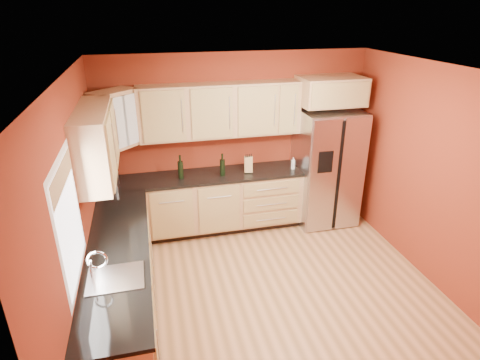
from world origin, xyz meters
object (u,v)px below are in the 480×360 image
(refrigerator, at_px, (326,167))
(soap_dispenser, at_px, (293,163))
(wine_bottle_a, at_px, (180,167))
(canister_left, at_px, (115,178))
(knife_block, at_px, (248,164))

(refrigerator, relative_size, soap_dispenser, 9.96)
(refrigerator, bearing_deg, wine_bottle_a, 179.17)
(canister_left, bearing_deg, refrigerator, -0.96)
(refrigerator, xyz_separation_m, soap_dispenser, (-0.55, -0.01, 0.12))
(canister_left, relative_size, knife_block, 0.75)
(knife_block, xyz_separation_m, soap_dispenser, (0.68, -0.05, -0.03))
(knife_block, relative_size, soap_dispenser, 1.31)
(soap_dispenser, bearing_deg, refrigerator, 1.01)
(canister_left, bearing_deg, wine_bottle_a, -1.25)
(canister_left, height_order, soap_dispenser, soap_dispenser)
(refrigerator, distance_m, knife_block, 1.24)
(refrigerator, distance_m, soap_dispenser, 0.56)
(canister_left, height_order, wine_bottle_a, wine_bottle_a)
(canister_left, relative_size, soap_dispenser, 0.98)
(knife_block, height_order, soap_dispenser, knife_block)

